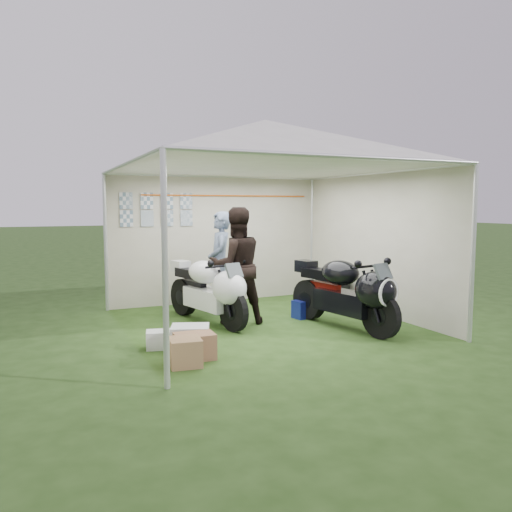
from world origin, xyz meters
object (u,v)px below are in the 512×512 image
(crate_2, at_px, (159,340))
(crate_0, at_px, (190,338))
(person_blue_jacket, at_px, (220,263))
(equipment_box, at_px, (332,291))
(motorcycle_white, at_px, (210,288))
(crate_3, at_px, (195,346))
(canopy_tent, at_px, (264,150))
(motorcycle_black, at_px, (348,291))
(paddock_stand, at_px, (305,309))
(crate_1, at_px, (185,352))
(person_dark_jacket, at_px, (236,266))

(crate_2, bearing_deg, crate_0, -34.91)
(person_blue_jacket, relative_size, equipment_box, 3.16)
(motorcycle_white, xyz_separation_m, crate_3, (-0.74, -1.56, -0.39))
(canopy_tent, bearing_deg, motorcycle_black, -41.41)
(motorcycle_white, relative_size, crate_3, 4.33)
(paddock_stand, height_order, equipment_box, equipment_box)
(crate_1, bearing_deg, crate_2, 97.91)
(crate_3, bearing_deg, motorcycle_white, 64.58)
(motorcycle_black, height_order, crate_2, motorcycle_black)
(motorcycle_white, distance_m, person_dark_jacket, 0.51)
(paddock_stand, xyz_separation_m, crate_2, (-2.52, -0.74, -0.03))
(person_blue_jacket, xyz_separation_m, crate_0, (-1.09, -1.86, -0.68))
(person_blue_jacket, height_order, crate_1, person_blue_jacket)
(person_blue_jacket, xyz_separation_m, crate_2, (-1.42, -1.62, -0.73))
(crate_0, xyz_separation_m, crate_1, (-0.23, -0.55, 0.00))
(equipment_box, height_order, crate_2, equipment_box)
(crate_2, distance_m, crate_3, 0.66)
(crate_0, distance_m, crate_3, 0.37)
(person_dark_jacket, height_order, crate_1, person_dark_jacket)
(canopy_tent, height_order, person_blue_jacket, canopy_tent)
(motorcycle_white, xyz_separation_m, crate_1, (-0.91, -1.75, -0.39))
(motorcycle_black, height_order, paddock_stand, motorcycle_black)
(crate_0, distance_m, crate_2, 0.41)
(motorcycle_black, relative_size, crate_0, 4.48)
(person_blue_jacket, xyz_separation_m, crate_3, (-1.14, -2.22, -0.69))
(crate_1, bearing_deg, motorcycle_white, 62.52)
(canopy_tent, relative_size, crate_0, 12.38)
(canopy_tent, height_order, crate_0, canopy_tent)
(paddock_stand, height_order, person_blue_jacket, person_blue_jacket)
(motorcycle_white, height_order, motorcycle_black, motorcycle_black)
(person_blue_jacket, relative_size, crate_3, 3.73)
(motorcycle_black, height_order, person_dark_jacket, person_dark_jacket)
(motorcycle_black, distance_m, person_dark_jacket, 1.68)
(motorcycle_black, bearing_deg, motorcycle_white, 135.06)
(person_dark_jacket, bearing_deg, crate_0, 49.11)
(person_blue_jacket, bearing_deg, crate_0, -12.63)
(motorcycle_white, distance_m, equipment_box, 2.48)
(motorcycle_white, bearing_deg, equipment_box, -3.88)
(motorcycle_white, distance_m, crate_2, 1.47)
(paddock_stand, distance_m, crate_2, 2.62)
(equipment_box, bearing_deg, motorcycle_black, -115.87)
(motorcycle_white, xyz_separation_m, paddock_stand, (1.50, -0.22, -0.40))
(motorcycle_black, bearing_deg, equipment_box, 53.60)
(canopy_tent, height_order, equipment_box, canopy_tent)
(motorcycle_black, relative_size, paddock_stand, 5.48)
(canopy_tent, distance_m, motorcycle_black, 2.37)
(person_blue_jacket, height_order, crate_2, person_blue_jacket)
(canopy_tent, bearing_deg, motorcycle_white, 156.61)
(motorcycle_white, relative_size, crate_0, 4.25)
(motorcycle_white, height_order, crate_1, motorcycle_white)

